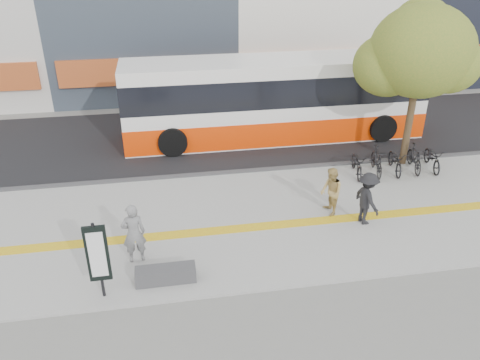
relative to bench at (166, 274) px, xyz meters
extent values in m
plane|color=slate|center=(2.60, 1.20, -0.30)|extent=(120.00, 120.00, 0.00)
cube|color=gray|center=(2.60, 2.70, -0.27)|extent=(40.00, 7.00, 0.08)
cube|color=yellow|center=(2.60, 2.20, -0.22)|extent=(40.00, 0.45, 0.01)
cube|color=black|center=(2.60, 10.20, -0.28)|extent=(40.00, 8.00, 0.06)
cube|color=#3B3B3D|center=(2.60, 6.20, -0.23)|extent=(40.00, 0.25, 0.14)
cube|color=#B95123|center=(4.60, 15.25, 1.70)|extent=(19.00, 0.50, 1.40)
cube|color=#3B3B3D|center=(0.00, 0.00, 0.00)|extent=(1.60, 0.45, 0.45)
cylinder|color=black|center=(-1.60, -0.30, 0.88)|extent=(0.08, 0.08, 2.20)
cube|color=black|center=(-1.60, -0.30, 1.09)|extent=(0.55, 0.08, 1.60)
cube|color=white|center=(-1.60, -0.35, 1.09)|extent=(0.40, 0.02, 1.30)
cylinder|color=#3B2B1B|center=(9.80, 5.90, 1.38)|extent=(0.28, 0.28, 3.20)
ellipsoid|color=#517025|center=(9.80, 5.90, 4.29)|extent=(3.80, 3.80, 3.42)
ellipsoid|color=#517025|center=(8.80, 6.40, 3.69)|extent=(2.60, 2.60, 2.34)
ellipsoid|color=#517025|center=(10.70, 5.50, 3.90)|extent=(2.40, 2.40, 2.16)
ellipsoid|color=#517025|center=(10.10, 6.70, 5.10)|extent=(2.20, 2.20, 1.98)
cube|color=white|center=(5.29, 9.70, 1.54)|extent=(13.39, 2.79, 3.57)
cube|color=#EB3905|center=(5.29, 9.70, 0.37)|extent=(13.41, 2.81, 1.12)
cube|color=black|center=(5.29, 9.70, 2.15)|extent=(13.41, 2.81, 1.23)
cylinder|color=black|center=(0.60, 8.31, 0.37)|extent=(1.23, 0.39, 1.23)
cylinder|color=black|center=(0.60, 11.09, 0.37)|extent=(1.23, 0.39, 1.23)
cylinder|color=black|center=(9.97, 8.31, 0.37)|extent=(1.23, 0.39, 1.23)
cylinder|color=black|center=(9.97, 11.09, 0.37)|extent=(1.23, 0.39, 1.23)
imported|color=black|center=(7.52, 5.20, 0.24)|extent=(0.97, 1.87, 0.94)
imported|color=black|center=(8.31, 5.20, 0.29)|extent=(0.83, 1.79, 1.04)
imported|color=black|center=(9.09, 5.20, 0.24)|extent=(0.97, 1.87, 0.94)
imported|color=black|center=(9.88, 5.20, 0.29)|extent=(0.83, 1.79, 1.04)
imported|color=black|center=(10.67, 5.20, 0.24)|extent=(0.97, 1.87, 0.94)
imported|color=black|center=(-0.80, 1.10, 0.68)|extent=(0.71, 0.52, 1.82)
imported|color=tan|center=(5.50, 2.61, 0.60)|extent=(0.66, 0.83, 1.64)
imported|color=black|center=(6.43, 1.89, 0.65)|extent=(0.86, 1.24, 1.76)
camera|label=1|loc=(0.22, -10.28, 8.05)|focal=35.48mm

